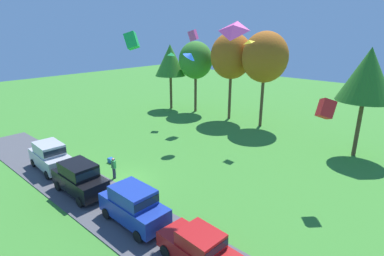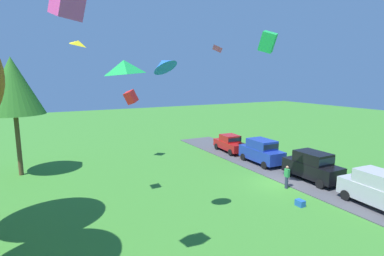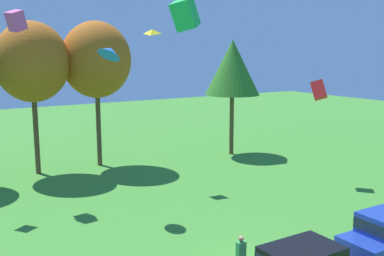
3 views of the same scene
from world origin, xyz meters
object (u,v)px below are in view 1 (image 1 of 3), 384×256
object	(u,v)px
car_suv_near_entrance	(50,155)
car_suv_mid_row	(134,204)
person_beside_suv	(114,168)
tree_left_of_center	(170,60)
kite_diamond_trailing_tail	(233,28)
kite_box_over_trees	(132,41)
kite_delta_high_right	(190,55)
kite_box_topmost	(326,109)
car_sedan_far_end	(200,247)
cooler_box	(111,160)
tree_right_of_center	(196,60)
tree_lone_near	(368,75)
kite_diamond_low_drifter	(171,54)
car_suv_by_flagpole	(79,177)
tree_far_left	(265,57)
kite_diamond_high_left	(249,42)
kite_box_near_flag	(193,35)
tree_far_right	(231,56)

from	to	relation	value
car_suv_near_entrance	car_suv_mid_row	world-z (taller)	same
person_beside_suv	tree_left_of_center	xyz separation A→B (m)	(-12.54, 18.58, 6.12)
kite_diamond_trailing_tail	kite_box_over_trees	distance (m)	12.72
tree_left_of_center	kite_delta_high_right	world-z (taller)	kite_delta_high_right
person_beside_suv	kite_box_topmost	distance (m)	15.75
car_sedan_far_end	cooler_box	distance (m)	14.17
tree_right_of_center	tree_lone_near	world-z (taller)	tree_lone_near
person_beside_suv	cooler_box	bearing A→B (deg)	150.67
kite_box_over_trees	kite_diamond_low_drifter	size ratio (longest dim) A/B	1.39
car_sedan_far_end	kite_diamond_low_drifter	xyz separation A→B (m)	(-18.35, 16.39, 7.32)
car_suv_by_flagpole	tree_lone_near	xyz separation A→B (m)	(12.40, 20.35, 6.09)
car_sedan_far_end	tree_lone_near	xyz separation A→B (m)	(1.80, 19.97, 6.35)
tree_far_left	kite_diamond_high_left	xyz separation A→B (m)	(1.55, -6.24, 1.91)
tree_far_left	kite_delta_high_right	bearing A→B (deg)	-105.91
car_suv_mid_row	kite_box_near_flag	xyz separation A→B (m)	(-10.67, 17.36, 9.20)
cooler_box	kite_box_near_flag	xyz separation A→B (m)	(-2.20, 13.29, 10.29)
car_suv_mid_row	kite_box_over_trees	size ratio (longest dim) A/B	4.05
kite_box_near_flag	tree_far_right	bearing A→B (deg)	69.65
car_sedan_far_end	cooler_box	world-z (taller)	car_sedan_far_end
kite_box_over_trees	kite_diamond_trailing_tail	bearing A→B (deg)	-18.84
car_sedan_far_end	kite_diamond_low_drifter	size ratio (longest dim) A/B	5.45
person_beside_suv	tree_far_right	xyz separation A→B (m)	(-3.03, 19.84, 7.13)
person_beside_suv	kite_diamond_low_drifter	xyz separation A→B (m)	(-7.49, 13.84, 7.49)
kite_delta_high_right	kite_box_topmost	bearing A→B (deg)	-9.32
tree_far_left	kite_diamond_high_left	bearing A→B (deg)	-76.04
tree_far_left	kite_diamond_high_left	distance (m)	6.71
car_sedan_far_end	kite_diamond_high_left	xyz separation A→B (m)	(-7.68, 16.05, 8.98)
car_suv_mid_row	tree_far_left	distance (m)	23.68
car_suv_by_flagpole	tree_far_left	xyz separation A→B (m)	(1.37, 22.68, 6.81)
person_beside_suv	kite_box_topmost	world-z (taller)	kite_box_topmost
kite_box_over_trees	kite_box_near_flag	bearing A→B (deg)	109.47
tree_right_of_center	cooler_box	xyz separation A→B (m)	(6.10, -18.23, -6.94)
person_beside_suv	tree_left_of_center	size ratio (longest dim) A/B	0.19
tree_right_of_center	kite_box_near_flag	bearing A→B (deg)	-51.70
car_suv_near_entrance	kite_delta_high_right	bearing A→B (deg)	72.40
car_suv_near_entrance	kite_diamond_trailing_tail	xyz separation A→B (m)	(16.44, 1.46, 9.75)
tree_right_of_center	kite_delta_high_right	xyz separation A→B (m)	(7.67, -9.67, 1.61)
kite_delta_high_right	cooler_box	bearing A→B (deg)	-100.36
person_beside_suv	kite_diamond_trailing_tail	distance (m)	15.24
tree_left_of_center	tree_far_left	xyz separation A→B (m)	(14.16, 1.16, 1.11)
tree_lone_near	car_suv_near_entrance	bearing A→B (deg)	-131.68
tree_far_left	kite_box_topmost	bearing A→B (deg)	-47.40
car_suv_by_flagpole	cooler_box	distance (m)	5.45
kite_box_topmost	kite_box_over_trees	distance (m)	14.70
car_sedan_far_end	tree_right_of_center	size ratio (longest dim) A/B	0.46
kite_box_topmost	car_suv_mid_row	bearing A→B (deg)	-123.20
tree_lone_near	tree_far_left	bearing A→B (deg)	168.12
kite_box_topmost	kite_diamond_high_left	size ratio (longest dim) A/B	1.27
kite_box_near_flag	kite_diamond_high_left	xyz separation A→B (m)	(8.07, -1.31, -0.47)
kite_box_near_flag	person_beside_suv	bearing A→B (deg)	-71.71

